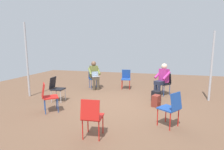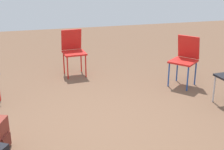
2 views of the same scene
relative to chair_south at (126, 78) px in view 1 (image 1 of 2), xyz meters
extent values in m
plane|color=brown|center=(-0.11, 2.19, -0.50)|extent=(14.00, 14.00, 0.00)
cube|color=#1E4799|center=(-0.01, 0.07, -0.06)|extent=(0.45, 0.45, 0.03)
cylinder|color=red|center=(-0.20, 0.22, -0.29)|extent=(0.02, 0.02, 0.42)
cylinder|color=red|center=(0.14, 0.26, -0.29)|extent=(0.02, 0.02, 0.42)
cylinder|color=red|center=(-0.16, -0.12, -0.29)|extent=(0.02, 0.02, 0.42)
cylinder|color=red|center=(0.18, -0.07, -0.29)|extent=(0.02, 0.02, 0.42)
cube|color=#1E4799|center=(0.01, -0.12, 0.15)|extent=(0.39, 0.14, 0.40)
cube|color=black|center=(-1.61, 0.69, -0.06)|extent=(0.56, 0.56, 0.03)
cylinder|color=#1E4799|center=(-1.63, 0.93, -0.29)|extent=(0.02, 0.02, 0.42)
cylinder|color=#1E4799|center=(-1.37, 0.71, -0.29)|extent=(0.02, 0.02, 0.42)
cylinder|color=#1E4799|center=(-1.85, 0.68, -0.29)|extent=(0.02, 0.02, 0.42)
cylinder|color=#1E4799|center=(-1.59, 0.45, -0.29)|extent=(0.02, 0.02, 0.42)
cube|color=black|center=(-1.73, 0.55, 0.15)|extent=(0.35, 0.32, 0.40)
cube|color=red|center=(-0.11, 4.43, -0.06)|extent=(0.43, 0.43, 0.03)
cylinder|color=red|center=(0.07, 4.27, -0.29)|extent=(0.02, 0.02, 0.42)
cylinder|color=red|center=(-0.27, 4.24, -0.29)|extent=(0.02, 0.02, 0.42)
cylinder|color=red|center=(0.05, 4.61, -0.29)|extent=(0.02, 0.02, 0.42)
cylinder|color=red|center=(-0.29, 4.58, -0.29)|extent=(0.02, 0.02, 0.42)
cube|color=red|center=(-0.12, 4.61, 0.15)|extent=(0.39, 0.12, 0.40)
cube|color=#1E4799|center=(-1.65, 3.51, -0.06)|extent=(0.56, 0.56, 0.03)
cylinder|color=red|center=(-1.41, 3.55, -0.29)|extent=(0.02, 0.02, 0.42)
cylinder|color=red|center=(-1.61, 3.27, -0.29)|extent=(0.02, 0.02, 0.42)
cylinder|color=red|center=(-1.68, 3.75, -0.29)|extent=(0.02, 0.02, 0.42)
cylinder|color=red|center=(-1.88, 3.48, -0.29)|extent=(0.02, 0.02, 0.42)
cube|color=#1E4799|center=(-1.80, 3.62, 0.15)|extent=(0.30, 0.36, 0.40)
cube|color=red|center=(1.59, 3.39, -0.06)|extent=(0.56, 0.56, 0.03)
cylinder|color=#1E4799|center=(1.56, 3.15, -0.29)|extent=(0.02, 0.02, 0.42)
cylinder|color=#1E4799|center=(1.35, 3.42, -0.29)|extent=(0.02, 0.02, 0.42)
cylinder|color=#1E4799|center=(1.83, 3.37, -0.29)|extent=(0.02, 0.02, 0.42)
cylinder|color=#1E4799|center=(1.61, 3.63, -0.29)|extent=(0.02, 0.02, 0.42)
cube|color=red|center=(1.73, 3.51, 0.15)|extent=(0.31, 0.35, 0.40)
cube|color=#1E4799|center=(1.41, 0.34, -0.06)|extent=(0.56, 0.56, 0.03)
cylinder|color=#1E4799|center=(1.18, 0.38, -0.29)|extent=(0.02, 0.02, 0.42)
cylinder|color=#1E4799|center=(1.45, 0.58, -0.29)|extent=(0.02, 0.02, 0.42)
cylinder|color=#1E4799|center=(1.38, 0.10, -0.29)|extent=(0.02, 0.02, 0.42)
cylinder|color=#1E4799|center=(1.65, 0.30, -0.29)|extent=(0.02, 0.02, 0.42)
cube|color=#1E4799|center=(1.53, 0.18, 0.15)|extent=(0.36, 0.30, 0.40)
cube|color=black|center=(1.91, 2.48, -0.06)|extent=(0.43, 0.43, 0.03)
cylinder|color=#B7B7BC|center=(1.75, 2.30, -0.29)|extent=(0.02, 0.02, 0.42)
cylinder|color=#B7B7BC|center=(1.73, 2.64, -0.29)|extent=(0.02, 0.02, 0.42)
cylinder|color=#B7B7BC|center=(2.09, 2.33, -0.29)|extent=(0.02, 0.02, 0.42)
cylinder|color=#B7B7BC|center=(2.07, 2.66, -0.29)|extent=(0.02, 0.02, 0.42)
cube|color=black|center=(2.10, 2.50, 0.15)|extent=(0.12, 0.39, 0.40)
cylinder|color=#4C4233|center=(1.13, 0.57, -0.27)|extent=(0.11, 0.11, 0.45)
cylinder|color=#4C4233|center=(1.28, 0.68, -0.27)|extent=(0.11, 0.11, 0.45)
cube|color=#4C4233|center=(1.30, 0.49, 0.01)|extent=(0.49, 0.52, 0.14)
cube|color=olive|center=(1.41, 0.34, 0.27)|extent=(0.40, 0.38, 0.52)
sphere|color=brown|center=(1.41, 0.34, 0.63)|extent=(0.22, 0.22, 0.22)
cylinder|color=olive|center=(1.19, 0.30, 0.30)|extent=(0.31, 0.37, 0.31)
cylinder|color=olive|center=(1.52, 0.54, 0.30)|extent=(0.31, 0.37, 0.31)
cube|color=#9EA0A5|center=(1.24, 0.58, 0.09)|extent=(0.37, 0.35, 0.02)
cube|color=#B2D1F2|center=(1.30, 0.49, 0.20)|extent=(0.27, 0.22, 0.20)
cylinder|color=#23283D|center=(-1.44, 1.02, -0.27)|extent=(0.11, 0.11, 0.45)
cylinder|color=#23283D|center=(-1.31, 0.90, -0.27)|extent=(0.11, 0.11, 0.45)
cube|color=#23283D|center=(-1.49, 0.84, 0.01)|extent=(0.50, 0.51, 0.14)
cube|color=#B22D84|center=(-1.61, 0.69, 0.27)|extent=(0.40, 0.39, 0.52)
sphere|color=beige|center=(-1.61, 0.69, 0.63)|extent=(0.22, 0.22, 0.22)
cylinder|color=#B22D84|center=(-1.69, 0.90, 0.30)|extent=(0.33, 0.36, 0.31)
cylinder|color=#B22D84|center=(-1.39, 0.64, 0.30)|extent=(0.33, 0.36, 0.31)
cube|color=black|center=(-1.35, 1.59, -0.32)|extent=(0.34, 0.32, 0.36)
cube|color=black|center=(-1.35, 1.59, -0.40)|extent=(0.30, 0.32, 0.16)
cube|color=maroon|center=(-1.36, 2.15, -0.32)|extent=(0.29, 0.33, 0.36)
cube|color=maroon|center=(-1.36, 2.15, -0.40)|extent=(0.30, 0.27, 0.16)
cylinder|color=#B2B2B7|center=(3.33, 2.20, 0.88)|extent=(0.07, 0.07, 2.74)
cylinder|color=#B2B2B7|center=(-3.14, 1.05, 0.70)|extent=(0.07, 0.07, 2.39)
camera|label=1|loc=(-1.37, 7.64, 1.37)|focal=28.00mm
camera|label=2|loc=(-0.92, -1.15, 1.47)|focal=50.00mm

